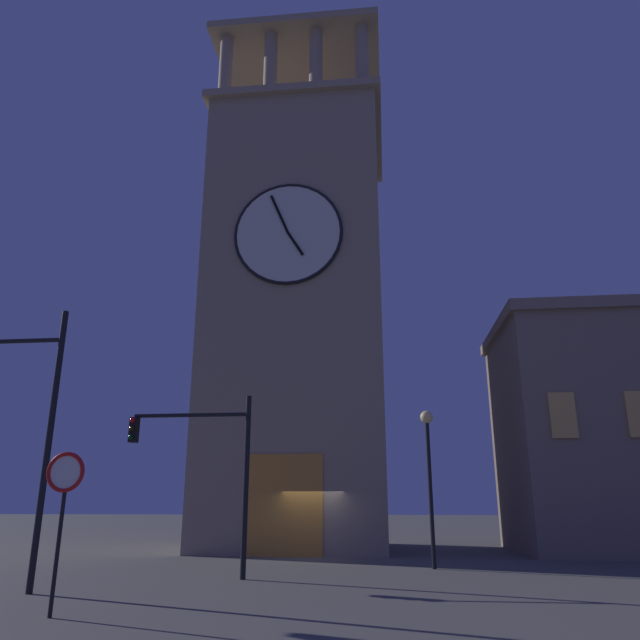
% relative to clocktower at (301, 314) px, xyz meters
% --- Properties ---
extents(ground_plane, '(200.00, 200.00, 0.00)m').
position_rel_clocktower_xyz_m(ground_plane, '(-1.20, 4.27, -11.52)').
color(ground_plane, '#56544F').
extents(clocktower, '(9.01, 9.51, 29.30)m').
position_rel_clocktower_xyz_m(clocktower, '(0.00, 0.00, 0.00)').
color(clocktower, gray).
rests_on(clocktower, ground_plane).
extents(traffic_signal_near, '(3.56, 0.41, 6.91)m').
position_rel_clocktower_xyz_m(traffic_signal_near, '(5.17, 15.23, -7.13)').
color(traffic_signal_near, black).
rests_on(traffic_signal_near, ground_plane).
extents(traffic_signal_mid, '(3.71, 0.41, 5.13)m').
position_rel_clocktower_xyz_m(traffic_signal_mid, '(1.12, 11.94, -8.13)').
color(traffic_signal_mid, black).
rests_on(traffic_signal_mid, ground_plane).
extents(street_lamp, '(0.44, 0.44, 5.10)m').
position_rel_clocktower_xyz_m(street_lamp, '(-5.64, 8.51, -7.96)').
color(street_lamp, black).
rests_on(street_lamp, ground_plane).
extents(no_horn_sign, '(0.78, 0.14, 2.99)m').
position_rel_clocktower_xyz_m(no_horn_sign, '(2.04, 18.12, -9.17)').
color(no_horn_sign, black).
rests_on(no_horn_sign, ground_plane).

